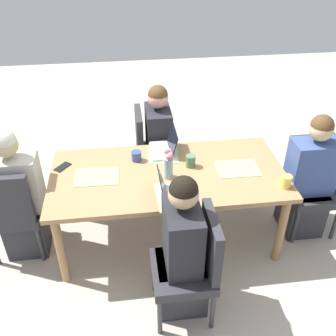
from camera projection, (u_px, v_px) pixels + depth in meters
The scene contains 21 objects.
ground_plane at pixel (168, 236), 3.64m from camera, with size 10.00×10.00×0.00m, color #B2A899.
dining_table at pixel (168, 180), 3.27m from camera, with size 1.96×0.96×0.72m.
chair_far_left_near at pixel (194, 262), 2.72m from camera, with size 0.44×0.44×0.90m.
person_far_left_near at pixel (182, 254), 2.74m from camera, with size 0.36×0.40×1.19m.
chair_head_right_left_mid at pixel (12, 209), 3.19m from camera, with size 0.44×0.44×0.90m.
person_head_right_left_mid at pixel (20, 200), 3.24m from camera, with size 0.40×0.36×1.19m.
chair_head_left_left_far at pixel (310, 180), 3.53m from camera, with size 0.44×0.44×0.90m.
person_head_left_left_far at pixel (308, 183), 3.45m from camera, with size 0.40×0.36×1.19m.
chair_near_right_near at pixel (151, 147), 4.01m from camera, with size 0.44×0.44×0.90m.
person_near_right_near at pixel (159, 147), 3.96m from camera, with size 0.36×0.40×1.19m.
flower_vase at pixel (168, 163), 3.10m from camera, with size 0.08×0.11×0.27m.
placemat_far_left_near at pixel (174, 196), 2.97m from camera, with size 0.36×0.26×0.00m, color #7FAD70.
placemat_head_right_left_mid at pixel (97, 177), 3.18m from camera, with size 0.36×0.26×0.00m, color #7FAD70.
placemat_head_left_left_far at pixel (237, 169), 3.28m from camera, with size 0.36×0.26×0.00m, color #7FAD70.
placemat_near_right_near at pixel (164, 153), 3.49m from camera, with size 0.36×0.26×0.00m, color #7FAD70.
laptop_far_left_near at pixel (171, 193), 2.93m from camera, with size 0.22×0.32×0.21m.
laptop_near_right_near at pixel (166, 147), 3.48m from camera, with size 0.22×0.32×0.21m.
coffee_mug_near_left at pixel (191, 161), 3.28m from camera, with size 0.08×0.08×0.11m, color #47704C.
coffee_mug_near_right at pixel (286, 181), 3.04m from camera, with size 0.09×0.09×0.10m, color #DBC64C.
coffee_mug_centre_left at pixel (136, 156), 3.36m from camera, with size 0.09×0.09×0.09m, color #33477A.
phone_black at pixel (63, 167), 3.29m from camera, with size 0.15×0.07×0.01m, color black.
Camera 1 is at (0.34, 2.62, 2.58)m, focal length 41.24 mm.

